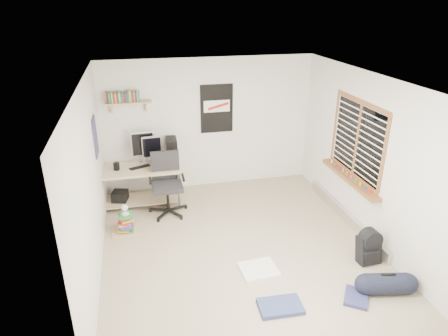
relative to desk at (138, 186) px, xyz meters
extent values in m
cube|color=gray|center=(1.42, -1.68, -0.37)|extent=(4.00, 4.50, 0.01)
cube|color=white|center=(1.42, -1.68, 2.14)|extent=(4.00, 4.50, 0.01)
cube|color=silver|center=(1.42, 0.57, 0.89)|extent=(4.00, 0.01, 2.50)
cube|color=silver|center=(-0.59, -1.68, 0.89)|extent=(0.01, 4.50, 2.50)
cube|color=silver|center=(3.42, -1.68, 0.89)|extent=(0.01, 4.50, 2.50)
cube|color=tan|center=(0.00, 0.00, 0.00)|extent=(1.59, 0.84, 0.70)
cube|color=gray|center=(0.15, 0.27, 0.56)|extent=(0.43, 0.15, 0.46)
cube|color=#98979C|center=(0.31, 0.18, 0.52)|extent=(0.36, 0.12, 0.39)
cube|color=black|center=(0.66, 0.27, 0.54)|extent=(0.21, 0.41, 0.42)
cube|color=black|center=(0.06, 0.04, 0.34)|extent=(0.41, 0.26, 0.02)
cube|color=black|center=(-0.33, 0.00, 0.41)|extent=(0.10, 0.10, 0.16)
cube|color=black|center=(0.33, -0.11, 0.41)|extent=(0.09, 0.09, 0.16)
cube|color=black|center=(0.49, -0.44, 0.12)|extent=(0.72, 0.72, 1.08)
cube|color=tan|center=(-0.03, 0.46, 1.42)|extent=(0.80, 0.22, 0.24)
cube|color=black|center=(1.57, 0.55, 1.19)|extent=(0.62, 0.03, 0.92)
cube|color=navy|center=(-0.57, -0.48, 1.14)|extent=(0.02, 0.42, 0.60)
cube|color=brown|center=(3.37, -1.38, 1.08)|extent=(0.10, 1.50, 1.26)
cube|color=#B7B2A8|center=(3.37, -1.38, -0.28)|extent=(0.08, 2.50, 0.18)
cube|color=black|center=(3.11, -2.47, -0.16)|extent=(0.32, 0.27, 0.41)
cylinder|color=black|center=(2.98, -3.12, -0.22)|extent=(0.32, 0.32, 0.54)
cube|color=silver|center=(1.54, -2.33, -0.34)|extent=(0.52, 0.45, 0.04)
cube|color=navy|center=(1.58, -3.08, -0.33)|extent=(0.54, 0.36, 0.06)
cube|color=navy|center=(2.56, -3.14, -0.34)|extent=(0.44, 0.47, 0.05)
cube|color=brown|center=(-0.24, -0.88, -0.21)|extent=(0.48, 0.41, 0.30)
cube|color=white|center=(-0.22, -0.90, 0.02)|extent=(0.15, 0.21, 0.18)
cube|color=black|center=(-0.33, 0.01, -0.22)|extent=(0.32, 0.32, 0.29)
camera|label=1|loc=(0.06, -6.62, 3.12)|focal=32.00mm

